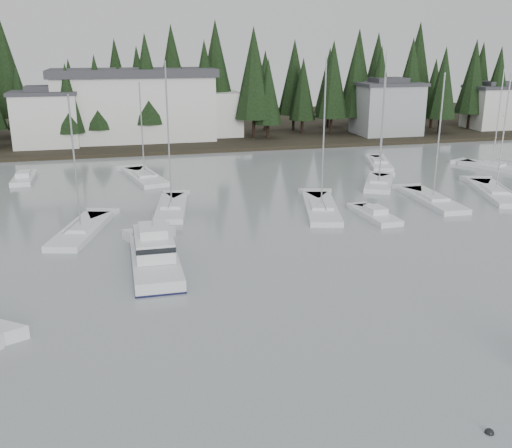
# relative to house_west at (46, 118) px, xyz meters

# --- Properties ---
(far_shore_land) EXTENTS (240.00, 54.00, 1.00)m
(far_shore_land) POSITION_rel_house_west_xyz_m (18.00, 18.00, -4.65)
(far_shore_land) COLOR black
(far_shore_land) RESTS_ON ground
(conifer_treeline) EXTENTS (200.00, 22.00, 20.00)m
(conifer_treeline) POSITION_rel_house_west_xyz_m (18.00, 7.00, -4.65)
(conifer_treeline) COLOR black
(conifer_treeline) RESTS_ON ground
(house_west) EXTENTS (9.54, 7.42, 8.75)m
(house_west) POSITION_rel_house_west_xyz_m (0.00, 0.00, 0.00)
(house_west) COLOR silver
(house_west) RESTS_ON ground
(house_east_a) EXTENTS (10.60, 8.48, 9.25)m
(house_east_a) POSITION_rel_house_west_xyz_m (54.00, -1.00, 0.25)
(house_east_a) COLOR #999EA0
(house_east_a) RESTS_ON ground
(house_east_b) EXTENTS (9.54, 7.42, 8.25)m
(house_east_b) POSITION_rel_house_west_xyz_m (76.00, 1.00, -0.25)
(house_east_b) COLOR silver
(house_east_b) RESTS_ON ground
(harbor_inn) EXTENTS (29.50, 11.50, 10.90)m
(harbor_inn) POSITION_rel_house_west_xyz_m (15.04, 3.34, 1.12)
(harbor_inn) COLOR silver
(harbor_inn) RESTS_ON ground
(cabin_cruiser_center) EXTENTS (3.20, 10.19, 4.37)m
(cabin_cruiser_center) POSITION_rel_house_west_xyz_m (11.67, -51.33, -4.00)
(cabin_cruiser_center) COLOR white
(cabin_cruiser_center) RESTS_ON ground
(sailboat_1) EXTENTS (6.28, 8.41, 12.23)m
(sailboat_1) POSITION_rel_house_west_xyz_m (37.58, -32.94, -4.59)
(sailboat_1) COLOR white
(sailboat_1) RESTS_ON ground
(sailboat_2) EXTENTS (5.69, 8.46, 12.73)m
(sailboat_2) POSITION_rel_house_west_xyz_m (55.36, -28.09, -4.58)
(sailboat_2) COLOR white
(sailboat_2) RESTS_ON ground
(sailboat_3) EXTENTS (6.01, 11.16, 12.80)m
(sailboat_3) POSITION_rel_house_west_xyz_m (47.50, -39.71, -4.60)
(sailboat_3) COLOR white
(sailboat_3) RESTS_ON ground
(sailboat_5) EXTENTS (5.30, 9.91, 11.78)m
(sailboat_5) POSITION_rel_house_west_xyz_m (6.32, -42.53, -4.60)
(sailboat_5) COLOR white
(sailboat_5) RESTS_ON ground
(sailboat_6) EXTENTS (5.02, 10.47, 11.51)m
(sailboat_6) POSITION_rel_house_west_xyz_m (12.61, -23.53, -4.60)
(sailboat_6) COLOR white
(sailboat_6) RESTS_ON ground
(sailboat_8) EXTENTS (5.05, 9.05, 14.78)m
(sailboat_8) POSITION_rel_house_west_xyz_m (42.56, -22.67, -4.56)
(sailboat_8) COLOR white
(sailboat_8) RESTS_ON ground
(sailboat_9) EXTENTS (5.43, 10.97, 14.41)m
(sailboat_9) POSITION_rel_house_west_xyz_m (27.86, -40.93, -4.58)
(sailboat_9) COLOR white
(sailboat_9) RESTS_ON ground
(sailboat_10) EXTENTS (4.18, 9.66, 14.09)m
(sailboat_10) POSITION_rel_house_west_xyz_m (14.29, -37.36, -4.57)
(sailboat_10) COLOR white
(sailboat_10) RESTS_ON ground
(sailboat_13) EXTENTS (3.24, 9.66, 12.95)m
(sailboat_13) POSITION_rel_house_west_xyz_m (39.59, -40.81, -4.59)
(sailboat_13) COLOR white
(sailboat_13) RESTS_ON ground
(runabout_1) EXTENTS (2.54, 6.21, 1.42)m
(runabout_1) POSITION_rel_house_west_xyz_m (31.77, -44.31, -4.52)
(runabout_1) COLOR white
(runabout_1) RESTS_ON ground
(runabout_3) EXTENTS (2.21, 6.59, 1.42)m
(runabout_3) POSITION_rel_house_west_xyz_m (-0.88, -20.97, -4.52)
(runabout_3) COLOR white
(runabout_3) RESTS_ON ground
(mooring_buoy_dark) EXTENTS (0.38, 0.38, 0.38)m
(mooring_buoy_dark) POSITION_rel_house_west_xyz_m (23.23, -72.88, -4.65)
(mooring_buoy_dark) COLOR black
(mooring_buoy_dark) RESTS_ON ground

